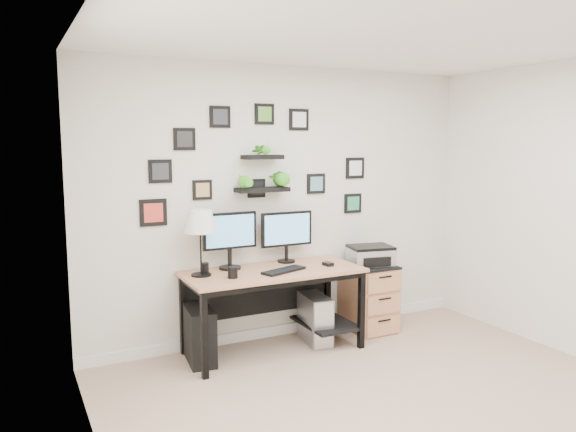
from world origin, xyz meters
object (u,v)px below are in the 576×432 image
pc_tower_grey (315,319)px  mug (233,272)px  monitor_right (287,232)px  file_cabinet (369,297)px  printer (371,255)px  table_lamp (200,223)px  monitor_left (230,236)px  desk (275,282)px  pc_tower_black (199,335)px

pc_tower_grey → mug: bearing=-171.3°
monitor_right → file_cabinet: 1.12m
file_cabinet → printer: bearing=2.7°
monitor_right → file_cabinet: monitor_right is taller
table_lamp → file_cabinet: 1.96m
monitor_left → printer: (1.45, -0.12, -0.29)m
desk → table_lamp: table_lamp is taller
monitor_left → pc_tower_grey: 1.15m
pc_tower_black → file_cabinet: (1.79, 0.02, 0.10)m
monitor_left → file_cabinet: size_ratio=0.77×
pc_tower_black → pc_tower_grey: bearing=4.4°
pc_tower_grey → printer: printer is taller
pc_tower_grey → file_cabinet: size_ratio=0.72×
desk → file_cabinet: size_ratio=2.39×
file_cabinet → printer: size_ratio=1.43×
mug → pc_tower_grey: 1.06m
desk → pc_tower_grey: desk is taller
pc_tower_black → file_cabinet: 1.79m
mug → pc_tower_grey: size_ratio=0.20×
monitor_right → table_lamp: bearing=-170.4°
printer → file_cabinet: bearing=-177.3°
monitor_right → table_lamp: size_ratio=0.92×
mug → printer: 1.56m
printer → monitor_left: bearing=175.3°
pc_tower_black → file_cabinet: size_ratio=0.71×
desk → monitor_right: 0.51m
monitor_left → pc_tower_grey: bearing=-13.6°
mug → file_cabinet: (1.54, 0.20, -0.46)m
table_lamp → pc_tower_black: table_lamp is taller
monitor_right → printer: (0.87, -0.15, -0.27)m
table_lamp → mug: bearing=-43.2°
monitor_right → printer: monitor_right is taller
file_cabinet → monitor_right: bearing=170.3°
table_lamp → pc_tower_grey: table_lamp is taller
desk → pc_tower_black: 0.81m
pc_tower_grey → printer: size_ratio=1.02×
desk → printer: bearing=3.1°
monitor_left → table_lamp: (-0.31, -0.12, 0.16)m
printer → pc_tower_black: bearing=-179.2°
printer → table_lamp: bearing=-179.8°
table_lamp → mug: (0.21, -0.20, -0.41)m
mug → pc_tower_black: mug is taller
desk → file_cabinet: bearing=3.1°
desk → monitor_left: 0.59m
monitor_right → pc_tower_black: size_ratio=1.10×
desk → file_cabinet: (1.08, 0.06, -0.29)m
monitor_right → table_lamp: (-0.90, -0.15, 0.17)m
desk → pc_tower_black: bearing=177.2°
pc_tower_grey → monitor_left: bearing=166.4°
mug → printer: size_ratio=0.20×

